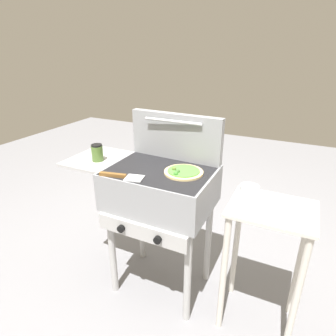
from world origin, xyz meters
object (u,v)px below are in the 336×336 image
(topping_bowl_near, at_px, (298,212))
(topping_bowl_far, at_px, (266,201))
(sauce_jar, at_px, (97,153))
(pizza_veggie, at_px, (183,172))
(topping_bowl_middle, at_px, (249,190))
(prep_table, at_px, (266,244))
(spatula, at_px, (122,176))
(grill, at_px, (158,191))

(topping_bowl_near, distance_m, topping_bowl_far, 0.16)
(sauce_jar, bearing_deg, topping_bowl_far, 2.91)
(sauce_jar, xyz_separation_m, topping_bowl_far, (1.06, 0.05, -0.12))
(pizza_veggie, bearing_deg, topping_bowl_far, -0.13)
(sauce_jar, relative_size, topping_bowl_middle, 1.00)
(topping_bowl_far, bearing_deg, pizza_veggie, 179.87)
(sauce_jar, relative_size, topping_bowl_far, 1.01)
(prep_table, xyz_separation_m, topping_bowl_far, (-0.04, 0.01, 0.26))
(topping_bowl_near, bearing_deg, topping_bowl_far, 167.60)
(prep_table, relative_size, topping_bowl_near, 7.73)
(spatula, height_order, topping_bowl_middle, spatula)
(grill, bearing_deg, sauce_jar, -174.61)
(sauce_jar, distance_m, topping_bowl_near, 1.23)
(pizza_veggie, xyz_separation_m, prep_table, (0.52, -0.01, -0.34))
(prep_table, height_order, topping_bowl_far, topping_bowl_far)
(prep_table, relative_size, topping_bowl_far, 7.42)
(topping_bowl_near, bearing_deg, sauce_jar, -179.13)
(topping_bowl_near, bearing_deg, pizza_veggie, 176.73)
(topping_bowl_far, distance_m, topping_bowl_middle, 0.14)
(grill, distance_m, spatula, 0.28)
(topping_bowl_near, relative_size, topping_bowl_middle, 0.95)
(pizza_veggie, relative_size, spatula, 0.87)
(topping_bowl_middle, bearing_deg, prep_table, -36.63)
(pizza_veggie, bearing_deg, spatula, -144.73)
(spatula, distance_m, topping_bowl_middle, 0.73)
(grill, distance_m, prep_table, 0.70)
(topping_bowl_near, xyz_separation_m, topping_bowl_far, (-0.16, 0.04, 0.00))
(pizza_veggie, xyz_separation_m, topping_bowl_near, (0.64, -0.04, -0.08))
(grill, relative_size, sauce_jar, 8.72)
(grill, distance_m, sauce_jar, 0.47)
(prep_table, bearing_deg, pizza_veggie, 178.82)
(grill, height_order, spatula, spatula)
(grill, xyz_separation_m, topping_bowl_middle, (0.53, 0.11, 0.07))
(pizza_veggie, distance_m, spatula, 0.36)
(prep_table, bearing_deg, topping_bowl_near, -11.88)
(topping_bowl_far, bearing_deg, grill, -178.74)
(pizza_veggie, height_order, sauce_jar, sauce_jar)
(prep_table, bearing_deg, topping_bowl_middle, 143.37)
(sauce_jar, xyz_separation_m, spatula, (0.29, -0.15, -0.05))
(pizza_veggie, xyz_separation_m, topping_bowl_far, (0.48, -0.00, -0.08))
(pizza_veggie, distance_m, prep_table, 0.62)
(grill, xyz_separation_m, sauce_jar, (-0.42, -0.04, 0.20))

